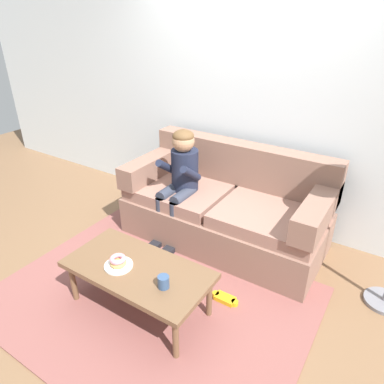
{
  "coord_description": "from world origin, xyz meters",
  "views": [
    {
      "loc": [
        1.41,
        -1.84,
        2.06
      ],
      "look_at": [
        -0.06,
        0.45,
        0.65
      ],
      "focal_mm": 32.81,
      "sensor_mm": 36.0,
      "label": 1
    }
  ],
  "objects": [
    {
      "name": "area_rug",
      "position": [
        0.0,
        -0.25,
        0.01
      ],
      "size": [
        2.41,
        1.83,
        0.01
      ],
      "primitive_type": "cube",
      "color": "brown",
      "rests_on": "ground"
    },
    {
      "name": "mug",
      "position": [
        0.26,
        -0.41,
        0.44
      ],
      "size": [
        0.08,
        0.08,
        0.09
      ],
      "primitive_type": "cylinder",
      "color": "#334C72",
      "rests_on": "coffee_table"
    },
    {
      "name": "ground",
      "position": [
        0.0,
        0.0,
        0.0
      ],
      "size": [
        10.0,
        10.0,
        0.0
      ],
      "primitive_type": "plane",
      "color": "brown"
    },
    {
      "name": "donut",
      "position": [
        -0.14,
        -0.42,
        0.42
      ],
      "size": [
        0.16,
        0.16,
        0.04
      ],
      "primitive_type": "torus",
      "rotation": [
        0.0,
        0.0,
        0.47
      ],
      "color": "tan",
      "rests_on": "plate"
    },
    {
      "name": "wall_back",
      "position": [
        0.0,
        1.4,
        1.4
      ],
      "size": [
        8.0,
        0.1,
        2.8
      ],
      "primitive_type": "cube",
      "color": "silver",
      "rests_on": "ground"
    },
    {
      "name": "couch",
      "position": [
        0.08,
        0.84,
        0.34
      ],
      "size": [
        1.91,
        0.9,
        0.92
      ],
      "color": "#846051",
      "rests_on": "ground"
    },
    {
      "name": "coffee_table",
      "position": [
        -0.02,
        -0.36,
        0.35
      ],
      "size": [
        1.1,
        0.55,
        0.39
      ],
      "color": "brown",
      "rests_on": "ground"
    },
    {
      "name": "donut_second",
      "position": [
        -0.14,
        -0.42,
        0.46
      ],
      "size": [
        0.15,
        0.15,
        0.04
      ],
      "primitive_type": "torus",
      "rotation": [
        0.0,
        0.0,
        0.36
      ],
      "color": "pink",
      "rests_on": "donut"
    },
    {
      "name": "toy_controller",
      "position": [
        0.51,
        0.05,
        0.03
      ],
      "size": [
        0.23,
        0.09,
        0.05
      ],
      "rotation": [
        0.0,
        0.0,
        -0.06
      ],
      "color": "gold",
      "rests_on": "ground"
    },
    {
      "name": "plate",
      "position": [
        -0.14,
        -0.42,
        0.4
      ],
      "size": [
        0.21,
        0.21,
        0.01
      ],
      "primitive_type": "cylinder",
      "color": "white",
      "rests_on": "coffee_table"
    },
    {
      "name": "person_child",
      "position": [
        -0.32,
        0.64,
        0.67
      ],
      "size": [
        0.34,
        0.58,
        1.1
      ],
      "color": "#1E2338",
      "rests_on": "ground"
    }
  ]
}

